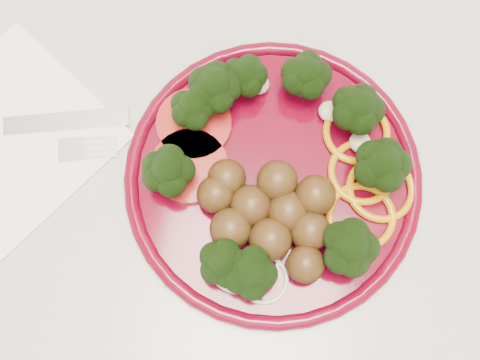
# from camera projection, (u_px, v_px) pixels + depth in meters

# --- Properties ---
(counter) EXTENTS (2.40, 0.60, 0.90)m
(counter) POSITION_uv_depth(u_px,v_px,m) (335.00, 251.00, 1.01)
(counter) COLOR beige
(counter) RESTS_ON ground
(plate) EXTENTS (0.28, 0.28, 0.06)m
(plate) POSITION_uv_depth(u_px,v_px,m) (272.00, 175.00, 0.56)
(plate) COLOR #510213
(plate) RESTS_ON counter
(napkin) EXTENTS (0.25, 0.25, 0.00)m
(napkin) POSITION_uv_depth(u_px,v_px,m) (8.00, 138.00, 0.59)
(napkin) COLOR white
(napkin) RESTS_ON counter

